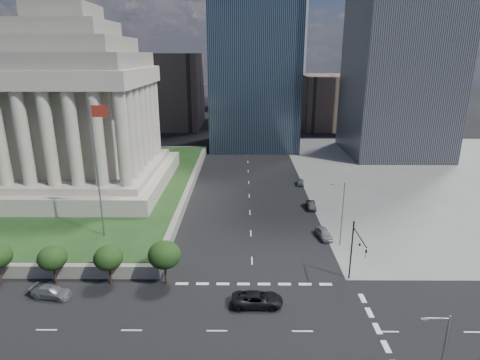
{
  "coord_description": "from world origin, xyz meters",
  "views": [
    {
      "loc": [
        -1.29,
        -30.37,
        27.81
      ],
      "look_at": [
        -1.66,
        17.31,
        12.77
      ],
      "focal_mm": 30.0,
      "sensor_mm": 36.0,
      "label": 1
    }
  ],
  "objects_px": {
    "flagpole": "(97,163)",
    "street_lamp_north": "(341,210)",
    "suv_grey": "(51,292)",
    "parked_sedan_far": "(300,182)",
    "war_memorial": "(73,89)",
    "parked_sedan_near": "(324,233)",
    "traffic_signal_ne": "(356,248)",
    "pickup_truck": "(257,299)",
    "parked_sedan_mid": "(311,205)"
  },
  "relations": [
    {
      "from": "suv_grey",
      "to": "parked_sedan_near",
      "type": "relative_size",
      "value": 1.08
    },
    {
      "from": "parked_sedan_far",
      "to": "flagpole",
      "type": "bearing_deg",
      "value": -131.17
    },
    {
      "from": "traffic_signal_ne",
      "to": "parked_sedan_near",
      "type": "bearing_deg",
      "value": 94.16
    },
    {
      "from": "flagpole",
      "to": "suv_grey",
      "type": "distance_m",
      "value": 18.13
    },
    {
      "from": "street_lamp_north",
      "to": "suv_grey",
      "type": "relative_size",
      "value": 2.08
    },
    {
      "from": "suv_grey",
      "to": "war_memorial",
      "type": "bearing_deg",
      "value": 24.36
    },
    {
      "from": "parked_sedan_mid",
      "to": "parked_sedan_far",
      "type": "distance_m",
      "value": 14.52
    },
    {
      "from": "war_memorial",
      "to": "pickup_truck",
      "type": "xyz_separation_m",
      "value": [
        34.39,
        -38.52,
        -20.58
      ]
    },
    {
      "from": "flagpole",
      "to": "street_lamp_north",
      "type": "bearing_deg",
      "value": 1.63
    },
    {
      "from": "street_lamp_north",
      "to": "parked_sedan_mid",
      "type": "xyz_separation_m",
      "value": [
        -1.83,
        14.94,
        -4.98
      ]
    },
    {
      "from": "street_lamp_north",
      "to": "parked_sedan_far",
      "type": "bearing_deg",
      "value": 93.55
    },
    {
      "from": "street_lamp_north",
      "to": "parked_sedan_mid",
      "type": "distance_m",
      "value": 15.85
    },
    {
      "from": "war_memorial",
      "to": "parked_sedan_mid",
      "type": "height_order",
      "value": "war_memorial"
    },
    {
      "from": "suv_grey",
      "to": "traffic_signal_ne",
      "type": "bearing_deg",
      "value": -76.34
    },
    {
      "from": "flagpole",
      "to": "pickup_truck",
      "type": "height_order",
      "value": "flagpole"
    },
    {
      "from": "traffic_signal_ne",
      "to": "suv_grey",
      "type": "distance_m",
      "value": 37.03
    },
    {
      "from": "war_memorial",
      "to": "parked_sedan_near",
      "type": "distance_m",
      "value": 54.02
    },
    {
      "from": "suv_grey",
      "to": "parked_sedan_mid",
      "type": "relative_size",
      "value": 1.16
    },
    {
      "from": "pickup_truck",
      "to": "flagpole",
      "type": "bearing_deg",
      "value": 56.12
    },
    {
      "from": "war_memorial",
      "to": "suv_grey",
      "type": "bearing_deg",
      "value": -75.1
    },
    {
      "from": "traffic_signal_ne",
      "to": "parked_sedan_mid",
      "type": "relative_size",
      "value": 1.93
    },
    {
      "from": "traffic_signal_ne",
      "to": "parked_sedan_near",
      "type": "xyz_separation_m",
      "value": [
        -1.0,
        13.76,
        -4.49
      ]
    },
    {
      "from": "war_memorial",
      "to": "parked_sedan_far",
      "type": "distance_m",
      "value": 50.44
    },
    {
      "from": "war_memorial",
      "to": "parked_sedan_near",
      "type": "bearing_deg",
      "value": -24.3
    },
    {
      "from": "war_memorial",
      "to": "suv_grey",
      "type": "height_order",
      "value": "war_memorial"
    },
    {
      "from": "street_lamp_north",
      "to": "parked_sedan_near",
      "type": "distance_m",
      "value": 5.78
    },
    {
      "from": "suv_grey",
      "to": "parked_sedan_far",
      "type": "relative_size",
      "value": 1.35
    },
    {
      "from": "traffic_signal_ne",
      "to": "parked_sedan_far",
      "type": "bearing_deg",
      "value": 91.41
    },
    {
      "from": "traffic_signal_ne",
      "to": "war_memorial",
      "type": "bearing_deg",
      "value": 143.58
    },
    {
      "from": "pickup_truck",
      "to": "street_lamp_north",
      "type": "bearing_deg",
      "value": -40.53
    },
    {
      "from": "parked_sedan_mid",
      "to": "traffic_signal_ne",
      "type": "bearing_deg",
      "value": -86.51
    },
    {
      "from": "parked_sedan_near",
      "to": "parked_sedan_mid",
      "type": "height_order",
      "value": "parked_sedan_near"
    },
    {
      "from": "flagpole",
      "to": "street_lamp_north",
      "type": "distance_m",
      "value": 35.95
    },
    {
      "from": "parked_sedan_mid",
      "to": "parked_sedan_far",
      "type": "relative_size",
      "value": 1.16
    },
    {
      "from": "parked_sedan_mid",
      "to": "street_lamp_north",
      "type": "bearing_deg",
      "value": -81.71
    },
    {
      "from": "war_memorial",
      "to": "parked_sedan_mid",
      "type": "bearing_deg",
      "value": -10.04
    },
    {
      "from": "parked_sedan_near",
      "to": "parked_sedan_far",
      "type": "height_order",
      "value": "parked_sedan_near"
    },
    {
      "from": "war_memorial",
      "to": "pickup_truck",
      "type": "bearing_deg",
      "value": -48.24
    },
    {
      "from": "parked_sedan_near",
      "to": "parked_sedan_mid",
      "type": "bearing_deg",
      "value": 81.86
    },
    {
      "from": "flagpole",
      "to": "traffic_signal_ne",
      "type": "height_order",
      "value": "flagpole"
    },
    {
      "from": "street_lamp_north",
      "to": "parked_sedan_near",
      "type": "bearing_deg",
      "value": 126.69
    },
    {
      "from": "flagpole",
      "to": "suv_grey",
      "type": "height_order",
      "value": "flagpole"
    },
    {
      "from": "flagpole",
      "to": "traffic_signal_ne",
      "type": "relative_size",
      "value": 2.5
    },
    {
      "from": "flagpole",
      "to": "traffic_signal_ne",
      "type": "distance_m",
      "value": 36.69
    },
    {
      "from": "suv_grey",
      "to": "flagpole",
      "type": "bearing_deg",
      "value": -0.69
    },
    {
      "from": "parked_sedan_near",
      "to": "parked_sedan_far",
      "type": "xyz_separation_m",
      "value": [
        0.0,
        27.0,
        -0.15
      ]
    },
    {
      "from": "parked_sedan_far",
      "to": "parked_sedan_near",
      "type": "bearing_deg",
      "value": -83.59
    },
    {
      "from": "street_lamp_north",
      "to": "flagpole",
      "type": "bearing_deg",
      "value": -178.37
    },
    {
      "from": "flagpole",
      "to": "parked_sedan_mid",
      "type": "xyz_separation_m",
      "value": [
        33.33,
        15.94,
        -12.43
      ]
    },
    {
      "from": "war_memorial",
      "to": "flagpole",
      "type": "relative_size",
      "value": 1.95
    }
  ]
}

